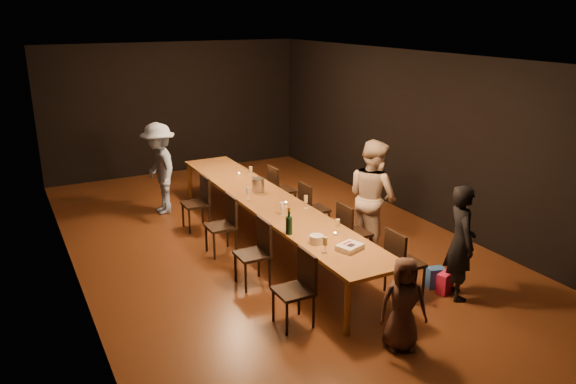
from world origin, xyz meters
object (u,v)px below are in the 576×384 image
chair_right_2 (315,209)px  child (403,304)px  chair_right_0 (405,262)px  chair_right_3 (282,190)px  birthday_cake (350,247)px  ice_bucket (258,185)px  chair_right_1 (355,232)px  chair_left_2 (220,226)px  man_blue (160,169)px  plate_stack (316,239)px  chair_left_3 (195,203)px  woman_tan (373,197)px  table (269,203)px  chair_left_0 (293,290)px  champagne_bottle (289,221)px  woman_birthday (461,242)px  chair_left_1 (252,254)px

chair_right_2 → child: bearing=-14.0°
chair_right_0 → chair_right_3: same height
child → birthday_cake: bearing=111.4°
chair_right_2 → ice_bucket: (-0.82, 0.50, 0.40)m
chair_right_1 → chair_right_3: same height
chair_left_2 → man_blue: man_blue is taller
chair_left_2 → plate_stack: 1.99m
chair_right_3 → chair_left_2: same height
chair_right_2 → man_blue: 3.08m
chair_left_2 → chair_left_3: bearing=0.0°
chair_right_3 → plate_stack: size_ratio=4.86×
chair_left_2 → woman_tan: woman_tan is taller
table → chair_left_3: bearing=125.3°
woman_tan → chair_left_2: bearing=59.4°
chair_right_1 → chair_left_3: 2.94m
chair_right_3 → man_blue: 2.32m
chair_right_3 → chair_left_0: (-1.70, -3.60, 0.00)m
chair_right_1 → child: size_ratio=0.84×
chair_right_3 → chair_left_3: (-1.70, 0.00, 0.00)m
chair_right_1 → birthday_cake: size_ratio=2.50×
chair_left_2 → champagne_bottle: bearing=-162.1°
chair_right_1 → chair_left_0: size_ratio=1.00×
chair_left_0 → birthday_cake: bearing=-80.3°
woman_tan → man_blue: (-2.45, 3.31, -0.05)m
woman_tan → woman_birthday: bearing=178.8°
champagne_bottle → chair_left_1: bearing=154.4°
plate_stack → chair_left_1: bearing=133.9°
chair_left_2 → ice_bucket: 1.09m
chair_left_2 → champagne_bottle: champagne_bottle is taller
woman_birthday → birthday_cake: (-1.38, 0.53, 0.01)m
chair_right_1 → woman_tan: bearing=113.4°
chair_left_3 → woman_tan: woman_tan is taller
chair_right_3 → woman_tan: 2.29m
chair_right_1 → chair_left_0: same height
chair_right_0 → ice_bucket: (-0.82, 2.90, 0.40)m
woman_birthday → plate_stack: size_ratio=8.15×
man_blue → chair_right_2: bearing=40.9°
chair_right_2 → chair_right_3: (0.00, 1.20, 0.00)m
child → chair_right_3: bearing=103.2°
chair_left_3 → chair_right_3: bearing=-90.0°
birthday_cake → plate_stack: bearing=105.4°
chair_left_1 → child: child is taller
chair_right_2 → chair_left_2: same height
chair_right_2 → chair_right_3: same height
chair_right_0 → woman_tan: 1.53m
chair_left_1 → chair_left_2: bearing=0.0°
chair_left_3 → chair_left_2: bearing=-180.0°
child → woman_tan: bearing=85.2°
chair_left_2 → champagne_bottle: (0.46, -1.42, 0.47)m
chair_right_3 → woman_birthday: size_ratio=0.60×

